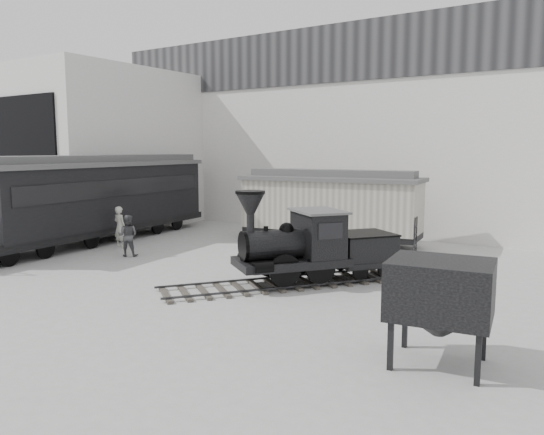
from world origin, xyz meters
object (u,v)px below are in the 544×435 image
Objects in this scene: visitor_a at (120,227)px; locomotive at (310,250)px; coal_hopper at (440,297)px; boxcar at (330,205)px; passenger_coach at (97,198)px; visitor_b at (128,236)px.

locomotive is at bearing 178.88° from visitor_a.
coal_hopper is (16.15, -5.68, 0.51)m from visitor_a.
visitor_a is at bearing -148.00° from boxcar.
boxcar is 11.33m from passenger_coach.
locomotive is 0.55× the size of passenger_coach.
coal_hopper is (14.23, -4.42, 0.57)m from visitor_b.
locomotive is 4.28× the size of visitor_a.
passenger_coach is (-9.84, -5.59, 0.29)m from boxcar.
visitor_b is (4.04, -1.78, -1.27)m from passenger_coach.
locomotive reaches higher than visitor_b.
visitor_b is (-5.81, -7.37, -0.98)m from boxcar.
visitor_b is 14.91m from coal_hopper.
coal_hopper is (5.57, -4.57, 0.31)m from locomotive.
boxcar reaches higher than visitor_b.
coal_hopper reaches higher than visitor_a.
passenger_coach reaches higher than visitor_a.
passenger_coach is 7.80× the size of visitor_a.
passenger_coach is at bearing -8.82° from visitor_a.
locomotive is 7.80m from boxcar.
passenger_coach is (-12.69, 1.63, 1.01)m from locomotive.
passenger_coach is at bearing -156.75° from boxcar.
boxcar is at bearing 118.64° from coal_hopper.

